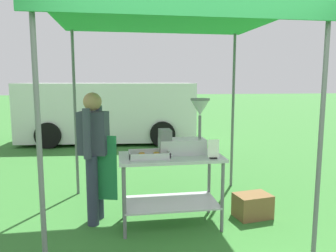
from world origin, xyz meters
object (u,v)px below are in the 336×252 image
(donut_cart, at_px, (171,174))
(donut_tray, at_px, (149,156))
(menu_sign, at_px, (213,151))
(supply_crate, at_px, (253,206))
(vendor, at_px, (94,151))
(donut_fryer, at_px, (185,135))
(van_white, at_px, (110,111))
(stall_canopy, at_px, (169,20))

(donut_cart, distance_m, donut_tray, 0.37)
(donut_cart, xyz_separation_m, donut_tray, (-0.26, -0.06, 0.25))
(donut_tray, height_order, menu_sign, menu_sign)
(supply_crate, bearing_deg, vendor, 174.69)
(donut_cart, height_order, menu_sign, menu_sign)
(donut_tray, bearing_deg, donut_fryer, 17.65)
(supply_crate, bearing_deg, donut_cart, -177.20)
(donut_fryer, bearing_deg, donut_tray, -162.35)
(menu_sign, relative_size, vendor, 0.14)
(donut_fryer, distance_m, van_white, 5.84)
(stall_canopy, distance_m, vendor, 1.79)
(menu_sign, bearing_deg, van_white, 102.01)
(donut_fryer, distance_m, supply_crate, 1.29)
(donut_tray, height_order, supply_crate, donut_tray)
(supply_crate, bearing_deg, donut_fryer, 177.67)
(stall_canopy, relative_size, donut_cart, 2.21)
(vendor, bearing_deg, donut_fryer, -7.71)
(donut_tray, distance_m, van_white, 5.92)
(stall_canopy, height_order, vendor, stall_canopy)
(stall_canopy, xyz_separation_m, menu_sign, (0.45, -0.33, -1.48))
(donut_fryer, bearing_deg, van_white, 100.16)
(vendor, bearing_deg, donut_tray, -24.78)
(donut_cart, distance_m, van_white, 5.89)
(menu_sign, xyz_separation_m, vendor, (-1.36, 0.47, -0.06))
(donut_tray, height_order, donut_fryer, donut_fryer)
(donut_fryer, relative_size, vendor, 0.42)
(donut_tray, xyz_separation_m, vendor, (-0.64, 0.29, 0.02))
(donut_cart, xyz_separation_m, vendor, (-0.90, 0.24, 0.27))
(stall_canopy, bearing_deg, donut_cart, -90.00)
(menu_sign, height_order, vendor, vendor)
(donut_cart, relative_size, supply_crate, 2.50)
(donut_cart, bearing_deg, van_white, 98.15)
(donut_cart, relative_size, donut_fryer, 1.82)
(donut_tray, relative_size, supply_crate, 0.95)
(menu_sign, distance_m, supply_crate, 1.06)
(stall_canopy, xyz_separation_m, supply_crate, (1.08, -0.05, -2.29))
(supply_crate, bearing_deg, stall_canopy, 177.60)
(vendor, bearing_deg, van_white, 89.31)
(stall_canopy, xyz_separation_m, van_white, (-0.84, 5.73, -1.56))
(donut_fryer, bearing_deg, menu_sign, -51.16)
(supply_crate, bearing_deg, van_white, 108.34)
(donut_tray, bearing_deg, supply_crate, 4.67)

